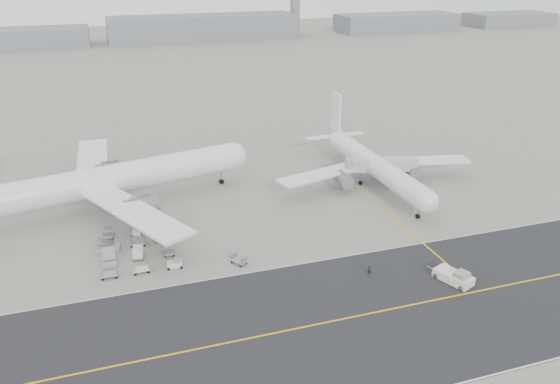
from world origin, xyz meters
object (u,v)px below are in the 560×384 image
object	(u,v)px
airliner_a	(110,180)
airliner_b	(373,164)
pushback_tug	(454,277)
jet_bridge	(383,166)
control_tower	(295,8)
ground_crew_a	(369,270)

from	to	relation	value
airliner_a	airliner_b	world-z (taller)	airliner_a
airliner_a	airliner_b	xyz separation A→B (m)	(55.45, -4.76, -1.39)
airliner_b	pushback_tug	size ratio (longest dim) A/B	5.95
airliner_b	jet_bridge	world-z (taller)	airliner_b
control_tower	airliner_a	bearing A→B (deg)	-117.37
jet_bridge	ground_crew_a	xyz separation A→B (m)	(-19.45, -32.99, -3.48)
airliner_a	ground_crew_a	distance (m)	54.41
control_tower	pushback_tug	size ratio (longest dim) A/B	4.00
control_tower	jet_bridge	world-z (taller)	control_tower
pushback_tug	ground_crew_a	size ratio (longest dim) A/B	4.45
airliner_a	pushback_tug	world-z (taller)	airliner_a
airliner_b	jet_bridge	xyz separation A→B (m)	(1.84, -1.01, -0.28)
control_tower	airliner_b	distance (m)	248.86
control_tower	jet_bridge	distance (m)	249.36
airliner_b	control_tower	bearing A→B (deg)	73.19
jet_bridge	control_tower	bearing A→B (deg)	88.87
airliner_a	pushback_tug	bearing A→B (deg)	-145.01
control_tower	pushback_tug	xyz separation A→B (m)	(-72.11, -279.60, -15.33)
airliner_b	jet_bridge	size ratio (longest dim) A/B	2.78
pushback_tug	jet_bridge	xyz separation A→B (m)	(7.83, 38.96, 3.44)
airliner_a	airliner_b	size ratio (longest dim) A/B	1.28
ground_crew_a	airliner_b	bearing A→B (deg)	73.79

